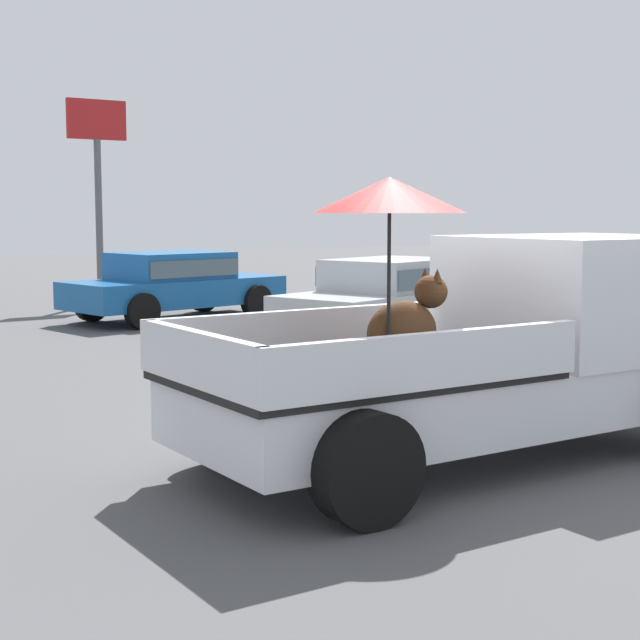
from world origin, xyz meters
name	(u,v)px	position (x,y,z in m)	size (l,w,h in m)	color
ground_plane	(465,460)	(0.00, 0.00, 0.00)	(80.00, 80.00, 0.00)	#4C4C4F
pickup_truck_main	(506,344)	(0.45, -0.02, 0.97)	(5.11, 2.38, 2.39)	black
parked_sedan_near	(173,282)	(2.78, 11.19, 0.74)	(4.52, 2.48, 1.33)	black
parked_sedan_far	(390,294)	(4.54, 6.62, 0.74)	(4.62, 2.89, 1.33)	black
motel_sign	(98,160)	(2.98, 15.37, 3.30)	(1.40, 0.16, 4.66)	#59595B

